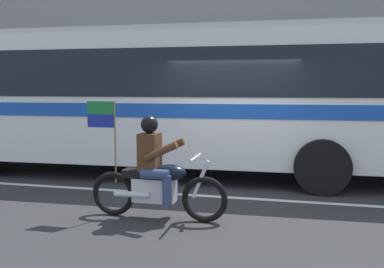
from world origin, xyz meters
name	(u,v)px	position (x,y,z in m)	size (l,w,h in m)	color
ground_plane	(232,189)	(0.00, 0.00, 0.00)	(60.00, 60.00, 0.00)	#2B2B2D
sidewalk_curb	(254,148)	(0.00, 5.10, 0.07)	(28.00, 3.80, 0.15)	#A39E93
lane_center_stripe	(227,197)	(0.00, -0.60, 0.00)	(26.60, 0.14, 0.01)	silver
office_building_facade	(262,4)	(0.00, 7.39, 4.92)	(28.00, 0.89, 9.83)	gray
transit_bus	(164,92)	(-1.74, 1.19, 1.88)	(12.51, 3.00, 3.22)	white
motorcycle_with_rider	(156,175)	(-0.88, -2.05, 0.67)	(2.20, 0.64, 1.78)	black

